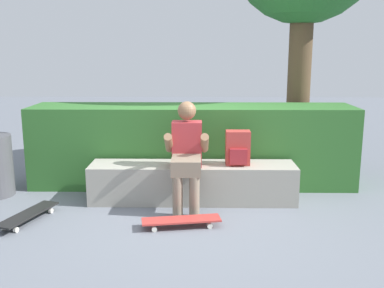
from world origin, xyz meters
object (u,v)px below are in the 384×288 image
(skateboard_near_person, at_px, (181,220))
(backpack_on_bench, at_px, (238,148))
(bench_main, at_px, (193,182))
(person_skater, at_px, (187,152))
(skateboard_beside_bench, at_px, (28,215))

(skateboard_near_person, relative_size, backpack_on_bench, 2.06)
(bench_main, distance_m, skateboard_near_person, 0.84)
(skateboard_near_person, bearing_deg, backpack_on_bench, 52.09)
(person_skater, height_order, skateboard_near_person, person_skater)
(skateboard_beside_bench, xyz_separation_m, backpack_on_bench, (2.25, 0.67, 0.57))
(skateboard_near_person, bearing_deg, skateboard_beside_bench, 175.17)
(skateboard_near_person, relative_size, skateboard_beside_bench, 1.00)
(bench_main, height_order, person_skater, person_skater)
(skateboard_near_person, distance_m, skateboard_beside_bench, 1.62)
(skateboard_beside_bench, relative_size, backpack_on_bench, 2.06)
(skateboard_beside_bench, bearing_deg, backpack_on_bench, 16.66)
(bench_main, xyz_separation_m, skateboard_beside_bench, (-1.72, -0.68, -0.15))
(person_skater, distance_m, skateboard_near_person, 0.83)
(skateboard_near_person, height_order, backpack_on_bench, backpack_on_bench)
(skateboard_near_person, bearing_deg, bench_main, 82.65)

